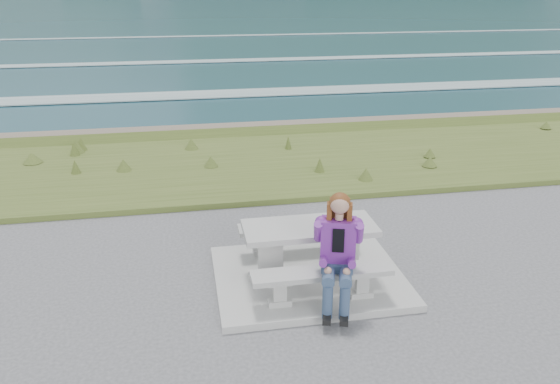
{
  "coord_description": "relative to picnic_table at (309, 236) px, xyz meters",
  "views": [
    {
      "loc": [
        -1.6,
        -6.5,
        3.98
      ],
      "look_at": [
        -0.19,
        1.2,
        0.88
      ],
      "focal_mm": 35.0,
      "sensor_mm": 36.0,
      "label": 1
    }
  ],
  "objects": [
    {
      "name": "shore_drop",
      "position": [
        -0.0,
        7.9,
        -0.68
      ],
      "size": [
        160.0,
        0.8,
        2.2
      ],
      "primitive_type": "cube",
      "color": "#706554",
      "rests_on": "ground"
    },
    {
      "name": "bench_seaward",
      "position": [
        0.0,
        0.7,
        -0.23
      ],
      "size": [
        1.8,
        0.35,
        0.45
      ],
      "color": "#A4A49F",
      "rests_on": "concrete_slab"
    },
    {
      "name": "concrete_slab",
      "position": [
        -0.0,
        0.0,
        -0.63
      ],
      "size": [
        2.6,
        2.1,
        0.1
      ],
      "primitive_type": "cube",
      "color": "#A4A49F",
      "rests_on": "ground"
    },
    {
      "name": "picnic_table",
      "position": [
        0.0,
        0.0,
        0.0
      ],
      "size": [
        1.8,
        0.75,
        0.75
      ],
      "color": "#A4A49F",
      "rests_on": "concrete_slab"
    },
    {
      "name": "ocean",
      "position": [
        -0.0,
        25.09,
        -2.42
      ],
      "size": [
        1600.0,
        1600.0,
        0.09
      ],
      "color": "#1E4957",
      "rests_on": "ground"
    },
    {
      "name": "bench_landward",
      "position": [
        0.0,
        -0.7,
        -0.23
      ],
      "size": [
        1.8,
        0.35,
        0.45
      ],
      "color": "#A4A49F",
      "rests_on": "concrete_slab"
    },
    {
      "name": "grass_verge",
      "position": [
        -0.0,
        5.0,
        -0.68
      ],
      "size": [
        160.0,
        4.5,
        0.22
      ],
      "primitive_type": "cube",
      "color": "#405520",
      "rests_on": "ground"
    },
    {
      "name": "seated_woman",
      "position": [
        0.15,
        -0.83,
        -0.04
      ],
      "size": [
        0.6,
        0.83,
        1.47
      ],
      "rotation": [
        0.0,
        0.0,
        -0.29
      ],
      "color": "navy",
      "rests_on": "concrete_slab"
    }
  ]
}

